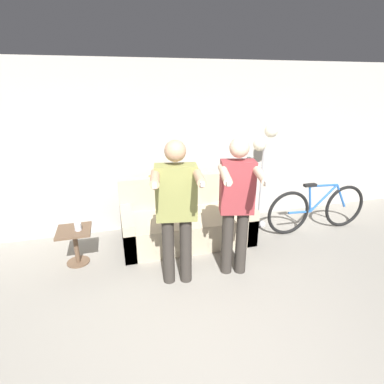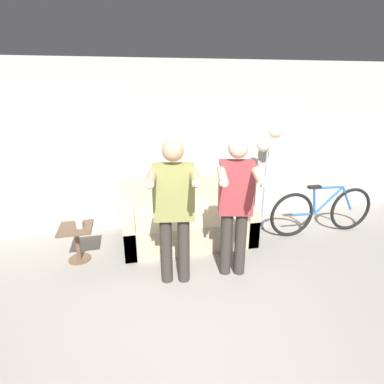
{
  "view_description": "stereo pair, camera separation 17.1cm",
  "coord_description": "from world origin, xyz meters",
  "px_view_note": "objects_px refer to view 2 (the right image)",
  "views": [
    {
      "loc": [
        -0.69,
        -1.6,
        2.26
      ],
      "look_at": [
        0.26,
        1.88,
        0.95
      ],
      "focal_mm": 28.0,
      "sensor_mm": 36.0,
      "label": 1
    },
    {
      "loc": [
        -0.52,
        -1.64,
        2.26
      ],
      "look_at": [
        0.26,
        1.88,
        0.95
      ],
      "focal_mm": 28.0,
      "sensor_mm": 36.0,
      "label": 2
    }
  ],
  "objects_px": {
    "floor_lamp": "(268,147)",
    "bicycle": "(322,211)",
    "couch": "(187,222)",
    "cup": "(79,224)",
    "cat": "(172,172)",
    "person_right": "(236,201)",
    "side_table": "(77,237)",
    "person_left": "(174,205)"
  },
  "relations": [
    {
      "from": "person_right",
      "to": "side_table",
      "type": "height_order",
      "value": "person_right"
    },
    {
      "from": "cat",
      "to": "cup",
      "type": "relative_size",
      "value": 5.45
    },
    {
      "from": "couch",
      "to": "bicycle",
      "type": "distance_m",
      "value": 2.12
    },
    {
      "from": "side_table",
      "to": "bicycle",
      "type": "xyz_separation_m",
      "value": [
        3.66,
        -0.01,
        0.03
      ]
    },
    {
      "from": "floor_lamp",
      "to": "cat",
      "type": "bearing_deg",
      "value": 172.61
    },
    {
      "from": "cup",
      "to": "bicycle",
      "type": "height_order",
      "value": "bicycle"
    },
    {
      "from": "person_right",
      "to": "couch",
      "type": "bearing_deg",
      "value": 123.17
    },
    {
      "from": "cat",
      "to": "cup",
      "type": "distance_m",
      "value": 1.55
    },
    {
      "from": "side_table",
      "to": "bicycle",
      "type": "relative_size",
      "value": 0.28
    },
    {
      "from": "bicycle",
      "to": "cup",
      "type": "bearing_deg",
      "value": -179.62
    },
    {
      "from": "side_table",
      "to": "person_left",
      "type": "bearing_deg",
      "value": -31.85
    },
    {
      "from": "side_table",
      "to": "cup",
      "type": "distance_m",
      "value": 0.2
    },
    {
      "from": "couch",
      "to": "cat",
      "type": "relative_size",
      "value": 3.64
    },
    {
      "from": "person_right",
      "to": "floor_lamp",
      "type": "distance_m",
      "value": 1.56
    },
    {
      "from": "person_left",
      "to": "cup",
      "type": "relative_size",
      "value": 17.87
    },
    {
      "from": "floor_lamp",
      "to": "bicycle",
      "type": "bearing_deg",
      "value": -29.13
    },
    {
      "from": "cup",
      "to": "floor_lamp",
      "type": "bearing_deg",
      "value": 9.34
    },
    {
      "from": "person_right",
      "to": "side_table",
      "type": "relative_size",
      "value": 3.49
    },
    {
      "from": "couch",
      "to": "person_left",
      "type": "bearing_deg",
      "value": -109.39
    },
    {
      "from": "floor_lamp",
      "to": "side_table",
      "type": "height_order",
      "value": "floor_lamp"
    },
    {
      "from": "cat",
      "to": "side_table",
      "type": "height_order",
      "value": "cat"
    },
    {
      "from": "person_left",
      "to": "floor_lamp",
      "type": "bearing_deg",
      "value": 44.47
    },
    {
      "from": "side_table",
      "to": "bicycle",
      "type": "distance_m",
      "value": 3.66
    },
    {
      "from": "cat",
      "to": "person_left",
      "type": "bearing_deg",
      "value": -98.17
    },
    {
      "from": "couch",
      "to": "side_table",
      "type": "relative_size",
      "value": 3.9
    },
    {
      "from": "couch",
      "to": "bicycle",
      "type": "xyz_separation_m",
      "value": [
        2.1,
        -0.28,
        0.1
      ]
    },
    {
      "from": "side_table",
      "to": "cat",
      "type": "bearing_deg",
      "value": 24.11
    },
    {
      "from": "person_right",
      "to": "cat",
      "type": "height_order",
      "value": "person_right"
    },
    {
      "from": "couch",
      "to": "cup",
      "type": "relative_size",
      "value": 19.86
    },
    {
      "from": "couch",
      "to": "floor_lamp",
      "type": "bearing_deg",
      "value": 6.86
    },
    {
      "from": "person_left",
      "to": "side_table",
      "type": "bearing_deg",
      "value": 157.5
    },
    {
      "from": "couch",
      "to": "cat",
      "type": "bearing_deg",
      "value": 114.88
    },
    {
      "from": "person_left",
      "to": "floor_lamp",
      "type": "height_order",
      "value": "person_left"
    },
    {
      "from": "cat",
      "to": "floor_lamp",
      "type": "distance_m",
      "value": 1.53
    },
    {
      "from": "cat",
      "to": "cup",
      "type": "xyz_separation_m",
      "value": [
        -1.33,
        -0.65,
        -0.45
      ]
    },
    {
      "from": "person_right",
      "to": "bicycle",
      "type": "height_order",
      "value": "person_right"
    },
    {
      "from": "side_table",
      "to": "cup",
      "type": "xyz_separation_m",
      "value": [
        0.06,
        -0.03,
        0.19
      ]
    },
    {
      "from": "person_right",
      "to": "floor_lamp",
      "type": "bearing_deg",
      "value": 64.7
    },
    {
      "from": "cat",
      "to": "couch",
      "type": "bearing_deg",
      "value": -65.12
    },
    {
      "from": "couch",
      "to": "floor_lamp",
      "type": "height_order",
      "value": "floor_lamp"
    },
    {
      "from": "floor_lamp",
      "to": "bicycle",
      "type": "distance_m",
      "value": 1.31
    },
    {
      "from": "person_left",
      "to": "person_right",
      "type": "height_order",
      "value": "person_left"
    }
  ]
}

